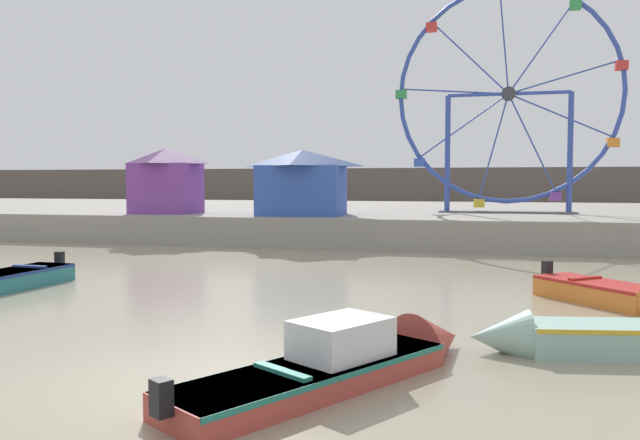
{
  "coord_description": "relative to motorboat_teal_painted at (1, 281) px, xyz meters",
  "views": [
    {
      "loc": [
        4.91,
        -8.41,
        3.0
      ],
      "look_at": [
        -0.14,
        11.41,
        1.77
      ],
      "focal_mm": 35.85,
      "sensor_mm": 36.0,
      "label": 1
    }
  ],
  "objects": [
    {
      "name": "quay_promenade",
      "position": [
        7.94,
        25.21,
        0.42
      ],
      "size": [
        110.0,
        25.79,
        1.38
      ],
      "primitive_type": "cube",
      "color": "gray",
      "rests_on": "ground_plane"
    },
    {
      "name": "carnival_booth_purple_stall",
      "position": [
        -2.84,
        14.95,
        2.84
      ],
      "size": [
        3.49,
        2.88,
        3.33
      ],
      "rotation": [
        0.0,
        0.0,
        0.03
      ],
      "color": "purple",
      "rests_on": "quay_promenade"
    },
    {
      "name": "carnival_booth_blue_tent",
      "position": [
        4.36,
        15.08,
        2.76
      ],
      "size": [
        4.53,
        4.12,
        3.16
      ],
      "rotation": [
        0.0,
        0.0,
        0.07
      ],
      "color": "#3356B7",
      "rests_on": "quay_promenade"
    },
    {
      "name": "motorboat_seafoam",
      "position": [
        14.82,
        -2.96,
        0.02
      ],
      "size": [
        4.92,
        1.85,
        1.1
      ],
      "rotation": [
        0.0,
        0.0,
        3.32
      ],
      "color": "#93BCAD",
      "rests_on": "ground_plane"
    },
    {
      "name": "motorboat_orange_hull",
      "position": [
        16.07,
        1.71,
        0.01
      ],
      "size": [
        3.47,
        3.77,
        1.17
      ],
      "rotation": [
        0.0,
        0.0,
        5.42
      ],
      "color": "orange",
      "rests_on": "ground_plane"
    },
    {
      "name": "distant_town_skyline",
      "position": [
        7.94,
        51.3,
        1.93
      ],
      "size": [
        140.0,
        3.0,
        4.4
      ],
      "primitive_type": "cube",
      "color": "#564C47",
      "rests_on": "ground_plane"
    },
    {
      "name": "ground_plane",
      "position": [
        7.94,
        -6.35,
        -0.27
      ],
      "size": [
        240.0,
        240.0,
        0.0
      ],
      "primitive_type": "plane",
      "color": "gray"
    },
    {
      "name": "ferris_wheel_blue_frame",
      "position": [
        14.07,
        19.75,
        7.03
      ],
      "size": [
        11.45,
        1.2,
        11.79
      ],
      "color": "#334CA8",
      "rests_on": "quay_promenade"
    },
    {
      "name": "motorboat_faded_red",
      "position": [
        11.1,
        -5.1,
        -0.0
      ],
      "size": [
        4.14,
        5.73,
        1.35
      ],
      "rotation": [
        0.0,
        0.0,
        1.02
      ],
      "color": "#B24238",
      "rests_on": "ground_plane"
    },
    {
      "name": "motorboat_teal_painted",
      "position": [
        0.0,
        0.0,
        0.0
      ],
      "size": [
        1.5,
        4.2,
        1.24
      ],
      "rotation": [
        0.0,
        0.0,
        4.66
      ],
      "color": "teal",
      "rests_on": "ground_plane"
    }
  ]
}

